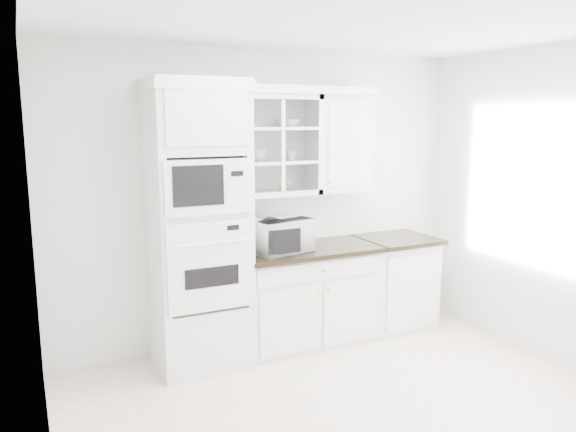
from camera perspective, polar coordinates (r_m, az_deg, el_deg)
ground at (r=4.20m, az=7.92°, el=-19.91°), size 4.00×3.50×0.01m
room_shell at (r=4.03m, az=5.14°, el=5.46°), size 4.00×3.50×2.70m
oven_column at (r=4.71m, az=-9.11°, el=-1.10°), size 0.76×0.68×2.40m
base_cabinet_run at (r=5.30m, az=1.86°, el=-7.97°), size 1.32×0.67×0.92m
extra_base_cabinet at (r=5.81m, az=10.70°, el=-6.52°), size 0.72×0.67×0.92m
upper_cabinet_glass at (r=5.06m, az=-1.31°, el=7.21°), size 0.80×0.33×0.90m
upper_cabinet_solid at (r=5.37m, az=5.32°, el=7.33°), size 0.55×0.33×0.90m
crown_molding at (r=4.99m, az=-2.33°, el=12.74°), size 2.14×0.38×0.07m
countertop_microwave at (r=4.96m, az=-0.88°, el=-1.95°), size 0.59×0.52×0.30m
bowl_a at (r=4.98m, az=-3.81°, el=9.32°), size 0.27×0.27×0.06m
bowl_b at (r=5.11m, az=0.01°, el=9.42°), size 0.26×0.26×0.07m
cup_a at (r=5.00m, az=-3.02°, el=6.20°), size 0.15×0.15×0.11m
cup_b at (r=5.13m, az=0.32°, el=6.18°), size 0.12×0.12×0.09m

